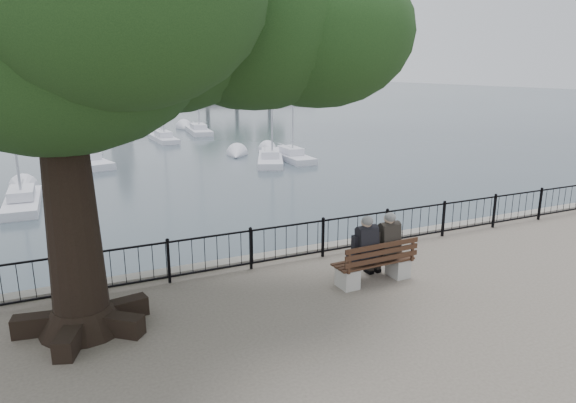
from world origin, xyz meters
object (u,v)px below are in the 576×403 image
person_right (384,248)px  lion_monument (119,103)px  person_left (362,252)px  bench (375,267)px  tree (102,2)px

person_right → lion_monument: bearing=89.5°
person_right → lion_monument: size_ratio=0.19×
person_left → lion_monument: size_ratio=0.19×
lion_monument → bench: bearing=-90.8°
person_left → tree: 7.23m
person_right → tree: (-5.71, 0.51, 5.11)m
bench → person_left: bearing=160.6°
bench → person_right: size_ratio=1.20×
lion_monument → person_left: bearing=-91.2°
person_right → person_left: bearing=-178.3°
bench → lion_monument: 49.41m
person_left → person_right: size_ratio=1.00×
person_right → lion_monument: (0.40, 49.28, 0.34)m
person_left → lion_monument: (1.02, 49.30, 0.34)m
person_left → tree: tree is taller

